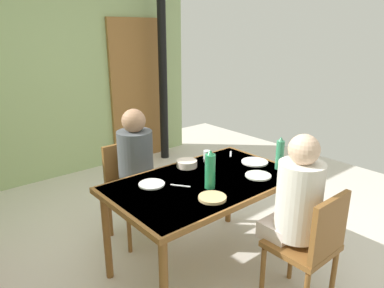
{
  "coord_description": "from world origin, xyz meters",
  "views": [
    {
      "loc": [
        -1.42,
        -1.87,
        1.83
      ],
      "look_at": [
        0.24,
        0.09,
        1.0
      ],
      "focal_mm": 33.03,
      "sensor_mm": 36.0,
      "label": 1
    }
  ],
  "objects_px": {
    "person_far_diner": "(136,160)",
    "serving_bowl_center": "(187,164)",
    "dining_table": "(205,189)",
    "water_bottle_green_far": "(280,154)",
    "chair_near_diner": "(311,244)",
    "chair_far_diner": "(130,185)",
    "water_bottle_green_near": "(210,170)",
    "person_near_diner": "(297,198)"
  },
  "relations": [
    {
      "from": "person_far_diner",
      "to": "serving_bowl_center",
      "type": "xyz_separation_m",
      "value": [
        0.27,
        -0.35,
        0.0
      ]
    },
    {
      "from": "serving_bowl_center",
      "to": "person_far_diner",
      "type": "bearing_deg",
      "value": 127.41
    },
    {
      "from": "dining_table",
      "to": "water_bottle_green_far",
      "type": "xyz_separation_m",
      "value": [
        0.62,
        -0.22,
        0.2
      ]
    },
    {
      "from": "chair_near_diner",
      "to": "chair_far_diner",
      "type": "bearing_deg",
      "value": 105.19
    },
    {
      "from": "person_far_diner",
      "to": "serving_bowl_center",
      "type": "bearing_deg",
      "value": 127.41
    },
    {
      "from": "dining_table",
      "to": "serving_bowl_center",
      "type": "bearing_deg",
      "value": 76.68
    },
    {
      "from": "water_bottle_green_far",
      "to": "person_far_diner",
      "type": "bearing_deg",
      "value": 133.02
    },
    {
      "from": "water_bottle_green_near",
      "to": "serving_bowl_center",
      "type": "bearing_deg",
      "value": 72.48
    },
    {
      "from": "person_near_diner",
      "to": "person_far_diner",
      "type": "bearing_deg",
      "value": 108.18
    },
    {
      "from": "person_near_diner",
      "to": "person_far_diner",
      "type": "xyz_separation_m",
      "value": [
        -0.43,
        1.3,
        0.0
      ]
    },
    {
      "from": "person_near_diner",
      "to": "water_bottle_green_near",
      "type": "height_order",
      "value": "person_near_diner"
    },
    {
      "from": "water_bottle_green_near",
      "to": "water_bottle_green_far",
      "type": "distance_m",
      "value": 0.68
    },
    {
      "from": "person_far_diner",
      "to": "dining_table",
      "type": "bearing_deg",
      "value": 106.82
    },
    {
      "from": "water_bottle_green_far",
      "to": "dining_table",
      "type": "bearing_deg",
      "value": 160.39
    },
    {
      "from": "person_far_diner",
      "to": "person_near_diner",
      "type": "bearing_deg",
      "value": 108.18
    },
    {
      "from": "chair_near_diner",
      "to": "water_bottle_green_far",
      "type": "height_order",
      "value": "water_bottle_green_far"
    },
    {
      "from": "water_bottle_green_far",
      "to": "chair_far_diner",
      "type": "bearing_deg",
      "value": 128.89
    },
    {
      "from": "water_bottle_green_near",
      "to": "water_bottle_green_far",
      "type": "relative_size",
      "value": 1.05
    },
    {
      "from": "person_far_diner",
      "to": "water_bottle_green_far",
      "type": "distance_m",
      "value": 1.2
    },
    {
      "from": "person_near_diner",
      "to": "serving_bowl_center",
      "type": "height_order",
      "value": "person_near_diner"
    },
    {
      "from": "serving_bowl_center",
      "to": "dining_table",
      "type": "bearing_deg",
      "value": -103.32
    },
    {
      "from": "chair_far_diner",
      "to": "serving_bowl_center",
      "type": "bearing_deg",
      "value": 118.84
    },
    {
      "from": "dining_table",
      "to": "chair_near_diner",
      "type": "xyz_separation_m",
      "value": [
        0.23,
        -0.79,
        -0.18
      ]
    },
    {
      "from": "serving_bowl_center",
      "to": "chair_far_diner",
      "type": "bearing_deg",
      "value": 118.84
    },
    {
      "from": "water_bottle_green_near",
      "to": "serving_bowl_center",
      "type": "xyz_separation_m",
      "value": [
        0.13,
        0.42,
        -0.11
      ]
    },
    {
      "from": "water_bottle_green_far",
      "to": "serving_bowl_center",
      "type": "relative_size",
      "value": 1.61
    },
    {
      "from": "chair_near_diner",
      "to": "chair_far_diner",
      "type": "xyz_separation_m",
      "value": [
        -0.43,
        1.58,
        0.0
      ]
    },
    {
      "from": "chair_far_diner",
      "to": "person_near_diner",
      "type": "height_order",
      "value": "person_near_diner"
    },
    {
      "from": "chair_far_diner",
      "to": "person_far_diner",
      "type": "distance_m",
      "value": 0.31
    },
    {
      "from": "dining_table",
      "to": "water_bottle_green_near",
      "type": "bearing_deg",
      "value": -117.01
    },
    {
      "from": "chair_far_diner",
      "to": "chair_near_diner",
      "type": "bearing_deg",
      "value": 105.19
    },
    {
      "from": "chair_far_diner",
      "to": "person_far_diner",
      "type": "height_order",
      "value": "person_far_diner"
    },
    {
      "from": "chair_near_diner",
      "to": "water_bottle_green_near",
      "type": "relative_size",
      "value": 3.03
    },
    {
      "from": "person_near_diner",
      "to": "serving_bowl_center",
      "type": "distance_m",
      "value": 0.97
    },
    {
      "from": "person_far_diner",
      "to": "water_bottle_green_near",
      "type": "height_order",
      "value": "person_far_diner"
    },
    {
      "from": "chair_near_diner",
      "to": "chair_far_diner",
      "type": "distance_m",
      "value": 1.63
    },
    {
      "from": "person_near_diner",
      "to": "dining_table",
      "type": "bearing_deg",
      "value": 109.51
    },
    {
      "from": "chair_near_diner",
      "to": "water_bottle_green_near",
      "type": "height_order",
      "value": "water_bottle_green_near"
    },
    {
      "from": "person_far_diner",
      "to": "serving_bowl_center",
      "type": "height_order",
      "value": "person_far_diner"
    },
    {
      "from": "chair_far_diner",
      "to": "person_near_diner",
      "type": "bearing_deg",
      "value": 106.56
    },
    {
      "from": "chair_far_diner",
      "to": "water_bottle_green_far",
      "type": "relative_size",
      "value": 3.18
    },
    {
      "from": "person_far_diner",
      "to": "water_bottle_green_near",
      "type": "distance_m",
      "value": 0.79
    }
  ]
}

